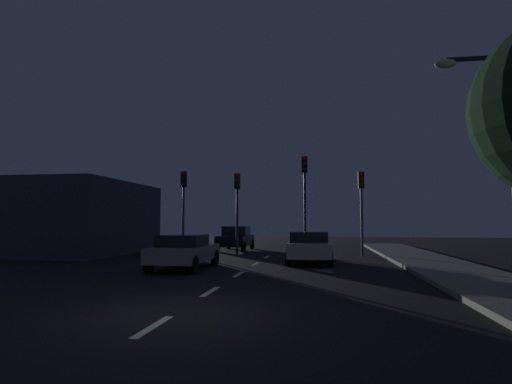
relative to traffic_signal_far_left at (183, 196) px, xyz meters
name	(u,v)px	position (x,y,z in m)	size (l,w,h in m)	color
ground_plane	(242,272)	(5.02, -8.28, -3.35)	(80.00, 80.00, 0.00)	black
sidewalk_curb_right	(462,274)	(12.52, -8.28, -3.27)	(3.00, 40.00, 0.15)	gray
lane_stripe_nearest	(153,326)	(5.02, -16.48, -3.34)	(0.16, 1.60, 0.01)	silver
lane_stripe_second	(210,291)	(5.02, -12.68, -3.34)	(0.16, 1.60, 0.01)	silver
lane_stripe_third	(239,274)	(5.02, -8.88, -3.34)	(0.16, 1.60, 0.01)	silver
lane_stripe_fourth	(256,264)	(5.02, -5.08, -3.34)	(0.16, 1.60, 0.01)	silver
lane_stripe_fifth	(267,257)	(5.02, -1.28, -3.34)	(0.16, 1.60, 0.01)	silver
traffic_signal_far_left	(183,196)	(0.00, 0.00, 0.00)	(0.32, 0.38, 4.76)	#4C4C51
traffic_signal_center_left	(237,197)	(3.16, 0.00, -0.11)	(0.32, 0.38, 4.59)	#2D2D30
traffic_signal_center_right	(305,186)	(6.97, 0.00, 0.45)	(0.32, 0.38, 5.47)	#2D2D30
traffic_signal_far_right	(361,197)	(10.02, 0.00, -0.14)	(0.32, 0.38, 4.55)	#4C4C51
car_stopped_ahead	(309,247)	(7.30, -4.39, -2.62)	(2.06, 4.21, 1.40)	beige
car_adjacent_lane	(184,251)	(2.58, -7.52, -2.65)	(1.89, 4.12, 1.33)	gray
car_oncoming_far	(236,238)	(2.32, 3.77, -2.56)	(1.89, 4.44, 1.57)	black
street_lamp_right	(500,144)	(12.48, -11.88, 0.48)	(1.97, 0.36, 6.22)	black
storefront_left	(91,218)	(-5.45, -0.45, -1.28)	(4.94, 9.06, 4.13)	#333847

